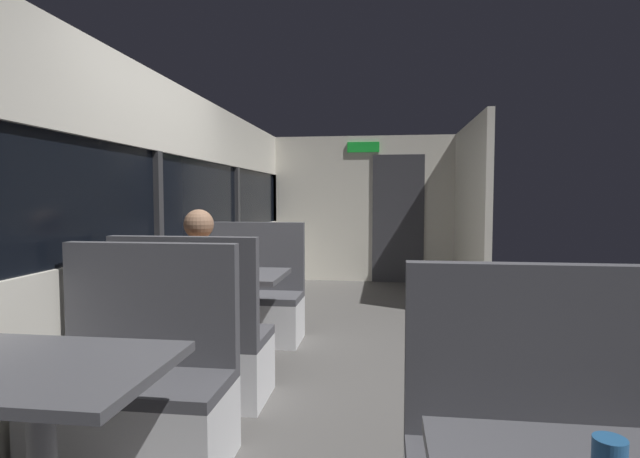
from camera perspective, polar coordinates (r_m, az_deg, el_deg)
ground_plane at (r=3.95m, az=2.16°, el=-16.33°), size 3.30×9.20×0.02m
carriage_window_panel_left at (r=4.11m, az=-18.38°, el=0.26°), size 0.09×8.48×2.30m
carriage_end_bulkhead at (r=7.90m, az=5.41°, el=2.21°), size 2.90×0.11×2.30m
carriage_aisle_panel_right at (r=6.79m, az=16.87°, el=1.93°), size 0.08×2.40×2.30m
dining_table_near_window at (r=2.14m, az=-29.55°, el=-15.94°), size 0.90×0.70×0.74m
bench_near_window_facing_entry at (r=2.80m, az=-20.27°, el=-17.74°), size 0.95×0.50×1.10m
dining_table_mid_window at (r=4.02m, az=-10.60°, el=-6.41°), size 0.90×0.70×0.74m
bench_mid_window_facing_end at (r=3.46m, az=-14.23°, el=-13.47°), size 0.95×0.50×1.10m
bench_mid_window_facing_entry at (r=4.74m, az=-7.91°, el=-8.68°), size 0.95×0.50×1.10m
seated_passenger at (r=3.47m, az=-13.84°, el=-9.83°), size 0.47×0.55×1.26m
coffee_cup_primary at (r=4.12m, az=-12.78°, el=-4.15°), size 0.07×0.07×0.09m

